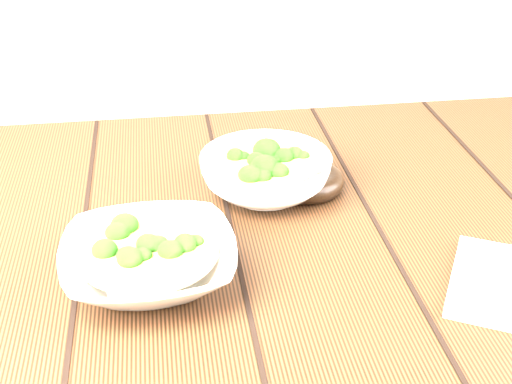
# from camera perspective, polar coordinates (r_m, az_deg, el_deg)

# --- Properties ---
(table) EXTENTS (1.20, 0.80, 0.75)m
(table) POSITION_cam_1_polar(r_m,az_deg,el_deg) (1.05, -0.81, -8.26)
(table) COLOR #321B0E
(table) RESTS_ON ground
(soup_bowl_front) EXTENTS (0.22, 0.22, 0.06)m
(soup_bowl_front) POSITION_cam_1_polar(r_m,az_deg,el_deg) (0.87, -8.54, -5.44)
(soup_bowl_front) COLOR silver
(soup_bowl_front) RESTS_ON table
(soup_bowl_back) EXTENTS (0.24, 0.24, 0.07)m
(soup_bowl_back) POSITION_cam_1_polar(r_m,az_deg,el_deg) (1.05, 0.78, 1.55)
(soup_bowl_back) COLOR silver
(soup_bowl_back) RESTS_ON table
(trivet) EXTENTS (0.14, 0.14, 0.03)m
(trivet) POSITION_cam_1_polar(r_m,az_deg,el_deg) (1.07, 3.91, 0.93)
(trivet) COLOR black
(trivet) RESTS_ON table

